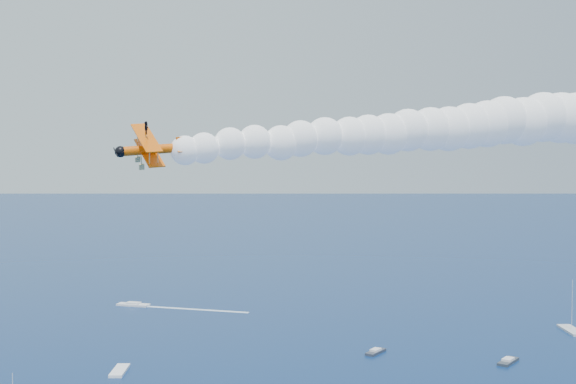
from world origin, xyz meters
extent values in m
cube|color=white|center=(-10.74, 196.45, 0.35)|extent=(12.14, 9.17, 0.70)
cube|color=silver|center=(119.12, 123.91, 0.35)|extent=(7.24, 14.03, 0.70)
cube|color=white|center=(-17.61, 114.63, 0.35)|extent=(5.69, 10.90, 0.70)
cube|color=#303740|center=(81.76, 97.90, 0.35)|extent=(8.68, 7.80, 0.70)
cube|color=#313642|center=(51.30, 115.21, 0.35)|extent=(7.60, 7.06, 0.70)
cube|color=white|center=(10.87, 184.05, 0.03)|extent=(33.96, 20.64, 0.04)
camera|label=1|loc=(-21.59, -74.42, 55.28)|focal=46.31mm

